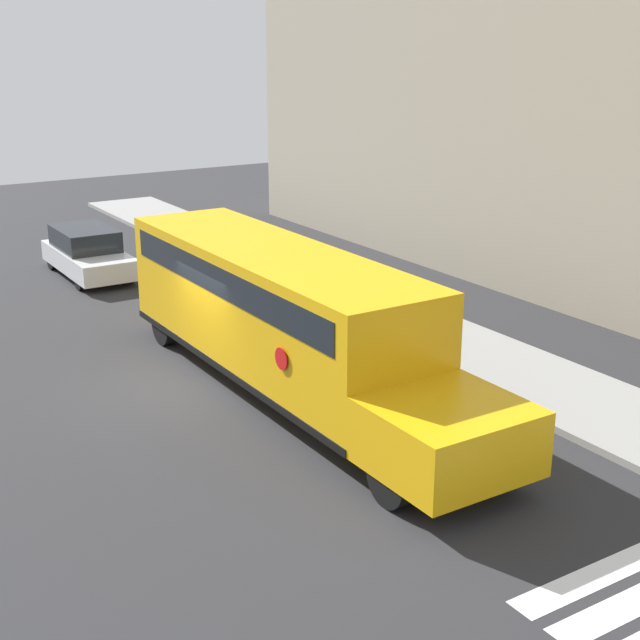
% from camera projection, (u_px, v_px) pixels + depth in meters
% --- Properties ---
extents(ground_plane, '(60.00, 60.00, 0.00)m').
position_uv_depth(ground_plane, '(187.00, 383.00, 19.87)').
color(ground_plane, '#28282B').
extents(sidewalk_strip, '(44.00, 3.00, 0.15)m').
position_uv_depth(sidewalk_strip, '(417.00, 330.00, 23.14)').
color(sidewalk_strip, gray).
rests_on(sidewalk_strip, ground).
extents(building_backdrop, '(32.00, 4.00, 9.16)m').
position_uv_depth(building_backdrop, '(605.00, 140.00, 25.05)').
color(building_backdrop, '#9E937F').
rests_on(building_backdrop, ground).
extents(school_bus, '(11.96, 2.57, 3.04)m').
position_uv_depth(school_bus, '(283.00, 312.00, 19.08)').
color(school_bus, '#EAA80F').
rests_on(school_bus, ground).
extents(parked_car, '(4.42, 1.79, 1.52)m').
position_uv_depth(parked_car, '(88.00, 253.00, 28.46)').
color(parked_car, silver).
rests_on(parked_car, ground).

